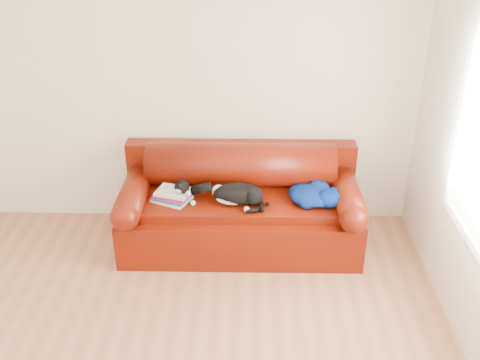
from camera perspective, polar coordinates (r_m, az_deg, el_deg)
The scene contains 6 objects.
room_shell at distance 3.15m, azimuth -10.05°, elevation 3.75°, with size 4.52×4.02×2.61m.
sofa_base at distance 5.08m, azimuth 0.03°, elevation -4.21°, with size 2.10×0.90×0.50m.
sofa_back at distance 5.13m, azimuth 0.08°, elevation 0.11°, with size 2.10×1.01×0.88m.
book_stack at distance 4.89m, azimuth -6.87°, elevation -1.56°, with size 0.37×0.34×0.10m.
cat at distance 4.79m, azimuth -0.31°, elevation -1.47°, with size 0.59×0.38×0.22m.
blanket at distance 4.87m, azimuth 7.57°, elevation -1.49°, with size 0.49×0.44×0.15m.
Camera 1 is at (0.72, -2.81, 2.93)m, focal length 42.00 mm.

